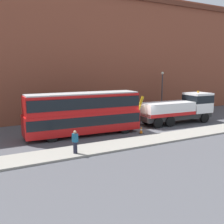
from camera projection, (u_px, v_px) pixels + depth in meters
ground_plane at (141, 129)px, 28.49m from camera, size 120.00×120.00×0.00m
near_kerb at (167, 137)px, 24.85m from camera, size 60.00×2.80×0.15m
building_facade at (102, 54)px, 34.75m from camera, size 60.00×1.50×16.00m
recovery_tow_truck at (179, 108)px, 31.34m from camera, size 10.20×3.09×3.67m
double_decker_bus at (83, 112)px, 25.56m from camera, size 11.14×3.10×4.06m
pedestrian_onlooker at (75, 142)px, 19.82m from camera, size 0.42×0.48×1.71m
traffic_cone_near_bus at (141, 130)px, 26.53m from camera, size 0.36×0.36×0.72m
street_lamp at (162, 89)px, 37.47m from camera, size 0.36×0.36×5.83m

